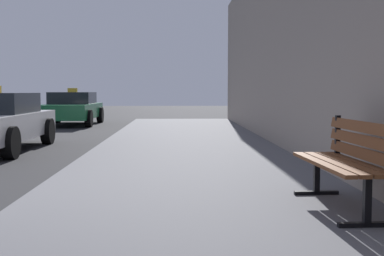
% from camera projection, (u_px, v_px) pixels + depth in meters
% --- Properties ---
extents(sidewalk, '(4.00, 32.00, 0.15)m').
position_uv_depth(sidewalk, '(205.00, 208.00, 5.36)').
color(sidewalk, '#5B5B60').
rests_on(sidewalk, ground_plane).
extents(bench, '(0.56, 1.62, 0.89)m').
position_uv_depth(bench, '(348.00, 157.00, 4.97)').
color(bench, brown).
rests_on(bench, sidewalk).
extents(car_green, '(2.00, 4.27, 1.43)m').
position_uv_depth(car_green, '(72.00, 108.00, 19.72)').
color(car_green, '#196638').
rests_on(car_green, ground_plane).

